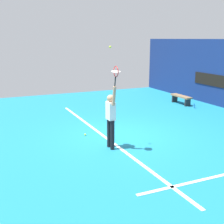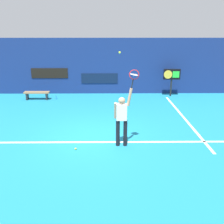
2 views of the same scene
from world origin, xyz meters
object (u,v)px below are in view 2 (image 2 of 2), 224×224
at_px(tennis_player, 122,117).
at_px(court_bench, 37,94).
at_px(scoreboard_clock, 172,75).
at_px(spare_ball, 76,149).
at_px(tennis_ball, 120,52).
at_px(tennis_racket, 134,76).
at_px(water_bottle, 56,97).

distance_m(tennis_player, court_bench, 7.50).
xyz_separation_m(scoreboard_clock, court_bench, (-7.69, -0.71, -0.89)).
bearing_deg(spare_ball, tennis_player, 11.70).
xyz_separation_m(tennis_player, tennis_ball, (-0.09, 0.02, 2.08)).
bearing_deg(tennis_racket, spare_ball, -170.64).
distance_m(tennis_player, scoreboard_clock, 7.43).
bearing_deg(spare_ball, scoreboard_clock, 55.95).
bearing_deg(tennis_ball, court_bench, 126.31).
distance_m(tennis_racket, spare_ball, 3.03).
distance_m(tennis_ball, court_bench, 7.90).
height_order(scoreboard_clock, court_bench, scoreboard_clock).
height_order(tennis_player, tennis_ball, tennis_ball).
bearing_deg(tennis_racket, court_bench, 128.91).
relative_size(water_bottle, spare_ball, 3.53).
bearing_deg(tennis_racket, water_bottle, 122.18).
xyz_separation_m(tennis_racket, court_bench, (-4.83, 5.99, -2.05)).
bearing_deg(spare_ball, water_bottle, 106.65).
xyz_separation_m(tennis_player, tennis_racket, (0.36, -0.00, 1.38)).
relative_size(tennis_ball, scoreboard_clock, 0.04).
bearing_deg(tennis_ball, scoreboard_clock, 63.68).
height_order(court_bench, spare_ball, court_bench).
relative_size(tennis_ball, spare_ball, 1.00).
relative_size(tennis_player, tennis_ball, 29.25).
xyz_separation_m(tennis_racket, spare_ball, (-1.88, -0.31, -2.35)).
bearing_deg(scoreboard_clock, tennis_racket, -113.06).
height_order(water_bottle, spare_ball, water_bottle).
xyz_separation_m(water_bottle, spare_ball, (1.88, -6.30, -0.09)).
distance_m(tennis_ball, scoreboard_clock, 7.68).
xyz_separation_m(tennis_player, spare_ball, (-1.52, -0.31, -0.98)).
height_order(tennis_racket, spare_ball, tennis_racket).
relative_size(tennis_racket, water_bottle, 2.60).
bearing_deg(water_bottle, court_bench, -180.00).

